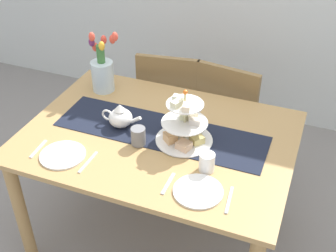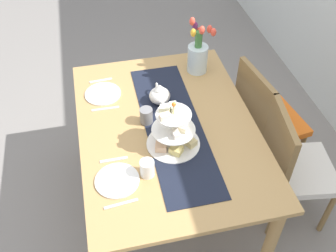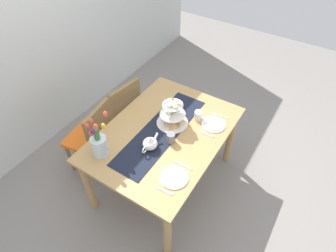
% 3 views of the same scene
% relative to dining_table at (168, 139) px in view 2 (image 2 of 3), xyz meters
% --- Properties ---
extents(ground_plane, '(8.00, 8.00, 0.00)m').
position_rel_dining_table_xyz_m(ground_plane, '(0.00, 0.00, -0.66)').
color(ground_plane, gray).
extents(dining_table, '(1.43, 1.03, 0.78)m').
position_rel_dining_table_xyz_m(dining_table, '(0.00, 0.00, 0.00)').
color(dining_table, tan).
rests_on(dining_table, ground_plane).
extents(chair_left, '(0.48, 0.48, 0.91)m').
position_rel_dining_table_xyz_m(chair_left, '(-0.21, 0.74, -0.16)').
color(chair_left, olive).
rests_on(chair_left, ground_plane).
extents(chair_right, '(0.48, 0.48, 0.91)m').
position_rel_dining_table_xyz_m(chair_right, '(0.23, 0.74, -0.16)').
color(chair_right, olive).
rests_on(chair_right, ground_plane).
extents(table_runner, '(1.15, 0.33, 0.00)m').
position_rel_dining_table_xyz_m(table_runner, '(0.00, 0.03, 0.11)').
color(table_runner, black).
rests_on(table_runner, dining_table).
extents(tiered_cake_stand, '(0.30, 0.30, 0.30)m').
position_rel_dining_table_xyz_m(tiered_cake_stand, '(0.15, -0.00, 0.20)').
color(tiered_cake_stand, beige).
rests_on(tiered_cake_stand, table_runner).
extents(teapot, '(0.24, 0.13, 0.14)m').
position_rel_dining_table_xyz_m(teapot, '(-0.22, 0.00, 0.17)').
color(teapot, white).
rests_on(teapot, table_runner).
extents(tulip_vase, '(0.20, 0.17, 0.41)m').
position_rel_dining_table_xyz_m(tulip_vase, '(-0.50, 0.32, 0.24)').
color(tulip_vase, silver).
rests_on(tulip_vase, dining_table).
extents(dinner_plate_left, '(0.23, 0.23, 0.01)m').
position_rel_dining_table_xyz_m(dinner_plate_left, '(-0.38, -0.34, 0.12)').
color(dinner_plate_left, white).
rests_on(dinner_plate_left, dining_table).
extents(fork_left, '(0.03, 0.15, 0.01)m').
position_rel_dining_table_xyz_m(fork_left, '(-0.52, -0.34, 0.11)').
color(fork_left, silver).
rests_on(fork_left, dining_table).
extents(knife_left, '(0.02, 0.17, 0.01)m').
position_rel_dining_table_xyz_m(knife_left, '(-0.23, -0.34, 0.11)').
color(knife_left, silver).
rests_on(knife_left, dining_table).
extents(dinner_plate_right, '(0.23, 0.23, 0.01)m').
position_rel_dining_table_xyz_m(dinner_plate_right, '(0.33, -0.34, 0.12)').
color(dinner_plate_right, white).
rests_on(dinner_plate_right, dining_table).
extents(fork_right, '(0.02, 0.15, 0.01)m').
position_rel_dining_table_xyz_m(fork_right, '(0.19, -0.34, 0.11)').
color(fork_right, silver).
rests_on(fork_right, dining_table).
extents(knife_right, '(0.03, 0.17, 0.01)m').
position_rel_dining_table_xyz_m(knife_right, '(0.48, -0.34, 0.11)').
color(knife_right, silver).
rests_on(knife_right, dining_table).
extents(mug_grey, '(0.08, 0.08, 0.09)m').
position_rel_dining_table_xyz_m(mug_grey, '(-0.06, -0.11, 0.16)').
color(mug_grey, slate).
rests_on(mug_grey, table_runner).
extents(mug_white_text, '(0.08, 0.08, 0.09)m').
position_rel_dining_table_xyz_m(mug_white_text, '(0.32, -0.18, 0.16)').
color(mug_white_text, white).
rests_on(mug_white_text, dining_table).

